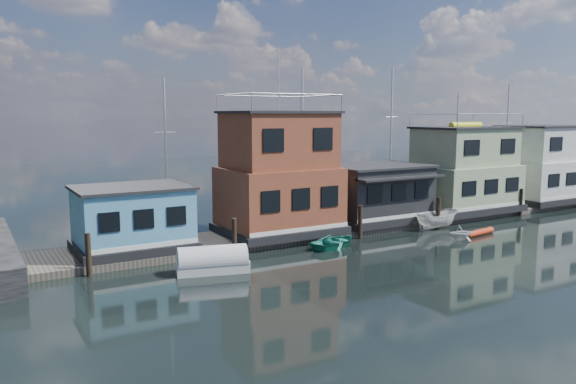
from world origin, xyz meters
TOP-DOWN VIEW (x-y plane):
  - ground at (0.00, 0.00)m, footprint 160.00×160.00m
  - dock at (0.00, 12.00)m, footprint 48.00×5.00m
  - houseboat_blue at (-18.00, 12.00)m, footprint 6.40×4.90m
  - houseboat_red at (-8.50, 12.00)m, footprint 7.40×5.90m
  - houseboat_dark at (-0.50, 11.98)m, footprint 7.40×6.10m
  - houseboat_green at (8.50, 12.00)m, footprint 8.40×5.90m
  - houseboat_white at (18.50, 12.00)m, footprint 8.40×5.90m
  - pilings at (-0.33, 9.20)m, footprint 42.28×0.28m
  - background_masts at (4.76, 18.00)m, footprint 36.40×0.16m
  - dinghy_teal at (-6.76, 8.06)m, footprint 4.01×3.33m
  - dinghy_white at (1.34, 5.58)m, footprint 2.12×1.90m
  - tarp_runabout at (-15.38, 6.73)m, footprint 3.92×2.34m
  - red_kayak at (3.50, 5.87)m, footprint 2.86×0.83m
  - motorboat at (2.55, 8.87)m, footprint 3.62×1.60m

SIDE VIEW (x-z plane):
  - ground at x=0.00m, z-range 0.00..0.00m
  - dock at x=0.00m, z-range 0.00..0.40m
  - red_kayak at x=3.50m, z-range 0.00..0.41m
  - dinghy_teal at x=-6.76m, z-range 0.00..0.72m
  - dinghy_white at x=1.34m, z-range 0.00..1.00m
  - tarp_runabout at x=-15.38m, z-range -0.19..1.30m
  - motorboat at x=2.55m, z-range 0.00..1.36m
  - pilings at x=-0.33m, z-range 0.00..2.20m
  - houseboat_blue at x=-18.00m, z-range 0.38..4.04m
  - houseboat_dark at x=-0.50m, z-range 0.39..4.45m
  - houseboat_white at x=18.50m, z-range 0.21..6.87m
  - houseboat_green at x=8.50m, z-range 0.03..7.06m
  - houseboat_red at x=-8.50m, z-range -1.83..10.03m
  - background_masts at x=4.76m, z-range -0.45..11.55m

